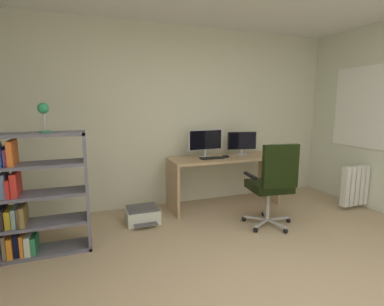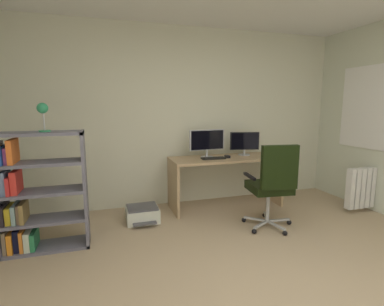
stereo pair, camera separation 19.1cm
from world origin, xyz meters
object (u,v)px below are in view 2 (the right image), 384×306
object	(u,v)px
office_chair	(273,182)
bookshelf	(32,196)
computer_mouse	(227,157)
monitor_secondary	(245,142)
keyboard	(213,158)
printer	(142,214)
desk	(226,170)
monitor_main	(207,141)
desk_lamp	(43,111)
radiator	(368,187)

from	to	relation	value
office_chair	bookshelf	xyz separation A→B (m)	(-2.64, 0.30, -0.01)
computer_mouse	monitor_secondary	bearing A→B (deg)	25.55
keyboard	printer	bearing A→B (deg)	-170.57
keyboard	computer_mouse	distance (m)	0.23
monitor_secondary	keyboard	world-z (taller)	monitor_secondary
office_chair	bookshelf	bearing A→B (deg)	173.45
office_chair	bookshelf	size ratio (longest dim) A/B	0.86
desk	monitor_secondary	world-z (taller)	monitor_secondary
desk	monitor_main	size ratio (longest dim) A/B	3.01
desk_lamp	printer	size ratio (longest dim) A/B	0.66
office_chair	printer	bearing A→B (deg)	153.41
monitor_main	desk_lamp	size ratio (longest dim) A/B	1.88
keyboard	radiator	bearing A→B (deg)	-16.98
monitor_main	office_chair	xyz separation A→B (m)	(0.46, -1.03, -0.39)
monitor_main	computer_mouse	distance (m)	0.37
desk	bookshelf	world-z (taller)	bookshelf
office_chair	radiator	xyz separation A→B (m)	(1.68, 0.15, -0.25)
bookshelf	desk_lamp	size ratio (longest dim) A/B	4.31
printer	keyboard	bearing A→B (deg)	7.55
monitor_main	bookshelf	xyz separation A→B (m)	(-2.18, -0.73, -0.40)
keyboard	bookshelf	size ratio (longest dim) A/B	0.27
computer_mouse	printer	xyz separation A→B (m)	(-1.28, -0.17, -0.67)
monitor_main	desk_lamp	distance (m)	2.20
monitor_main	printer	size ratio (longest dim) A/B	1.23
office_chair	monitor_main	bearing A→B (deg)	113.82
keyboard	computer_mouse	world-z (taller)	computer_mouse
monitor_main	radiator	xyz separation A→B (m)	(2.13, -0.88, -0.64)
monitor_main	office_chair	world-z (taller)	monitor_main
bookshelf	desk_lamp	world-z (taller)	desk_lamp
desk	radiator	size ratio (longest dim) A/B	2.29
office_chair	printer	distance (m)	1.71
bookshelf	desk_lamp	xyz separation A→B (m)	(0.16, 0.00, 0.86)
desk	desk_lamp	world-z (taller)	desk_lamp
monitor_main	monitor_secondary	world-z (taller)	monitor_main
computer_mouse	bookshelf	xyz separation A→B (m)	(-2.45, -0.60, -0.18)
desk_lamp	printer	bearing A→B (deg)	22.99
monitor_main	desk_lamp	xyz separation A→B (m)	(-2.02, -0.73, 0.46)
desk_lamp	bookshelf	bearing A→B (deg)	-179.91
office_chair	desk_lamp	distance (m)	2.63
computer_mouse	bookshelf	bearing A→B (deg)	-162.25
computer_mouse	radiator	world-z (taller)	computer_mouse
desk	office_chair	bearing A→B (deg)	-78.71
desk	monitor_secondary	xyz separation A→B (m)	(0.34, 0.09, 0.39)
printer	radiator	distance (m)	3.20
monitor_secondary	computer_mouse	distance (m)	0.41
bookshelf	printer	distance (m)	1.34
keyboard	office_chair	size ratio (longest dim) A/B	0.32
desk_lamp	desk	bearing A→B (deg)	15.65
bookshelf	monitor_secondary	bearing A→B (deg)	14.67
office_chair	radiator	world-z (taller)	office_chair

